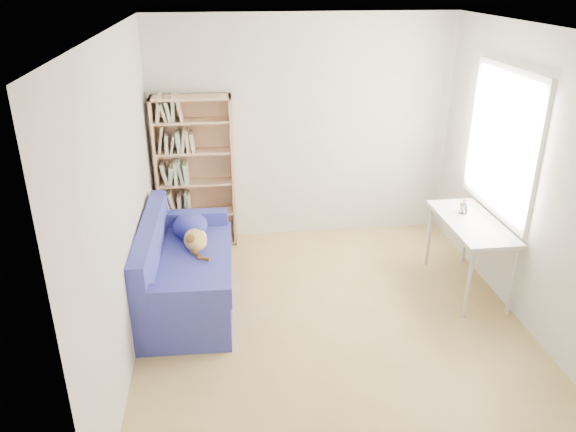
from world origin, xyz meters
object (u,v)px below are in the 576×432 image
at_px(desk, 471,228).
at_px(pen_cup, 463,208).
at_px(sofa, 184,270).
at_px(bookshelf, 196,178).

height_order(desk, pen_cup, pen_cup).
height_order(sofa, pen_cup, pen_cup).
relative_size(sofa, desk, 1.53).
height_order(sofa, desk, sofa).
bearing_deg(desk, pen_cup, 94.18).
xyz_separation_m(desk, pen_cup, (-0.01, 0.20, 0.14)).
bearing_deg(desk, bookshelf, 152.92).
bearing_deg(pen_cup, bookshelf, 156.23).
bearing_deg(pen_cup, sofa, -178.14).
relative_size(desk, pen_cup, 7.34).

